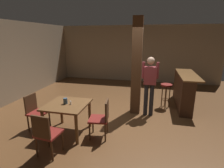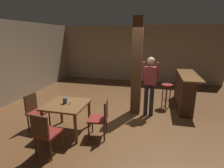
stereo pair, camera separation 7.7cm
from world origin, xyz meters
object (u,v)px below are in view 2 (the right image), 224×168
object	(u,v)px
chair_west	(35,110)
chair_east	(101,117)
salt_shaker	(70,102)
dining_table	(67,108)
bar_stool_near	(167,90)
standing_person	(150,83)
chair_south	(45,132)
napkin_cup	(65,101)
bar_counter	(184,90)

from	to	relation	value
chair_west	chair_east	bearing A→B (deg)	0.86
chair_east	salt_shaker	world-z (taller)	chair_east
dining_table	bar_stool_near	world-z (taller)	bar_stool_near
chair_west	standing_person	xyz separation A→B (m)	(2.69, 1.47, 0.50)
chair_west	bar_stool_near	bearing A→B (deg)	34.64
chair_south	chair_east	distance (m)	1.22
dining_table	standing_person	distance (m)	2.37
napkin_cup	salt_shaker	xyz separation A→B (m)	(0.14, -0.01, -0.03)
chair_west	napkin_cup	bearing A→B (deg)	2.09
chair_east	bar_stool_near	size ratio (longest dim) A/B	1.14
standing_person	salt_shaker	bearing A→B (deg)	-140.02
bar_stool_near	dining_table	bearing A→B (deg)	-137.21
bar_counter	bar_stool_near	bearing A→B (deg)	-155.73
dining_table	standing_person	size ratio (longest dim) A/B	0.55
napkin_cup	bar_counter	xyz separation A→B (m)	(2.95, 2.44, -0.26)
chair_east	chair_west	size ratio (longest dim) A/B	1.00
napkin_cup	chair_south	bearing A→B (deg)	-87.09
chair_south	chair_west	xyz separation A→B (m)	(-0.86, 0.86, 0.00)
chair_east	napkin_cup	bearing A→B (deg)	179.73
chair_south	napkin_cup	size ratio (longest dim) A/B	6.49
standing_person	bar_counter	size ratio (longest dim) A/B	0.89
dining_table	bar_stool_near	xyz separation A→B (m)	(2.36, 2.19, -0.03)
chair_east	bar_stool_near	world-z (taller)	chair_east
napkin_cup	bar_stool_near	distance (m)	3.25
chair_east	salt_shaker	size ratio (longest dim) A/B	10.59
bar_stool_near	chair_east	bearing A→B (deg)	-124.65
standing_person	napkin_cup	bearing A→B (deg)	-142.33
chair_west	bar_stool_near	distance (m)	3.91
chair_west	salt_shaker	xyz separation A→B (m)	(0.95, 0.02, 0.28)
standing_person	bar_counter	distance (m)	1.53
salt_shaker	standing_person	distance (m)	2.27
chair_east	bar_stool_near	xyz separation A→B (m)	(1.52, 2.19, 0.08)
chair_west	salt_shaker	distance (m)	0.99
dining_table	chair_east	bearing A→B (deg)	-0.45
salt_shaker	chair_west	bearing A→B (deg)	-178.85
napkin_cup	standing_person	xyz separation A→B (m)	(1.87, 1.44, 0.19)
dining_table	salt_shaker	xyz separation A→B (m)	(0.10, -0.01, 0.17)
chair_west	standing_person	size ratio (longest dim) A/B	0.52
bar_stool_near	napkin_cup	bearing A→B (deg)	-137.58
bar_stool_near	standing_person	bearing A→B (deg)	-125.19
napkin_cup	bar_stool_near	bearing A→B (deg)	42.42
napkin_cup	salt_shaker	size ratio (longest dim) A/B	1.63
napkin_cup	salt_shaker	bearing A→B (deg)	-4.50
napkin_cup	salt_shaker	world-z (taller)	napkin_cup
chair_south	standing_person	distance (m)	3.01
bar_stool_near	chair_west	bearing A→B (deg)	-145.36
chair_east	napkin_cup	distance (m)	0.93
dining_table	napkin_cup	world-z (taller)	napkin_cup
napkin_cup	standing_person	distance (m)	2.37
dining_table	napkin_cup	size ratio (longest dim) A/B	6.84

